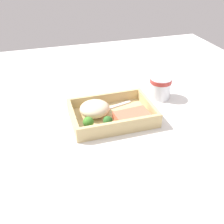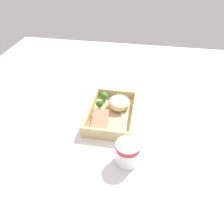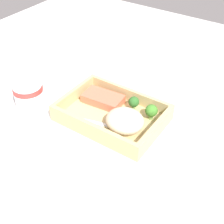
% 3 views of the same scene
% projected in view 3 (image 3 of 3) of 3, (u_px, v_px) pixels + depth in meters
% --- Properties ---
extents(ground_plane, '(1.60, 1.60, 0.02)m').
position_uv_depth(ground_plane, '(112.00, 122.00, 0.86)').
color(ground_plane, silver).
extents(takeout_tray, '(0.28, 0.19, 0.01)m').
position_uv_depth(takeout_tray, '(112.00, 118.00, 0.85)').
color(takeout_tray, tan).
rests_on(takeout_tray, ground_plane).
extents(tray_rim, '(0.28, 0.19, 0.04)m').
position_uv_depth(tray_rim, '(112.00, 111.00, 0.84)').
color(tray_rim, tan).
rests_on(tray_rim, takeout_tray).
extents(salmon_fillet, '(0.12, 0.07, 0.02)m').
position_uv_depth(salmon_fillet, '(103.00, 99.00, 0.89)').
color(salmon_fillet, '#E2684D').
rests_on(salmon_fillet, takeout_tray).
extents(mashed_potatoes, '(0.10, 0.09, 0.05)m').
position_uv_depth(mashed_potatoes, '(125.00, 121.00, 0.80)').
color(mashed_potatoes, beige).
rests_on(mashed_potatoes, takeout_tray).
extents(broccoli_floret_1, '(0.03, 0.03, 0.04)m').
position_uv_depth(broccoli_floret_1, '(151.00, 111.00, 0.83)').
color(broccoli_floret_1, '#799E4F').
rests_on(broccoli_floret_1, takeout_tray).
extents(broccoli_floret_2, '(0.03, 0.03, 0.04)m').
position_uv_depth(broccoli_floret_2, '(134.00, 102.00, 0.86)').
color(broccoli_floret_2, '#739C55').
rests_on(broccoli_floret_2, takeout_tray).
extents(fork, '(0.16, 0.06, 0.00)m').
position_uv_depth(fork, '(101.00, 124.00, 0.82)').
color(fork, silver).
rests_on(fork, takeout_tray).
extents(paper_cup, '(0.08, 0.08, 0.08)m').
position_uv_depth(paper_cup, '(29.00, 96.00, 0.87)').
color(paper_cup, white).
rests_on(paper_cup, ground_plane).
extents(receipt_slip, '(0.13, 0.14, 0.00)m').
position_uv_depth(receipt_slip, '(184.00, 167.00, 0.72)').
color(receipt_slip, white).
rests_on(receipt_slip, ground_plane).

